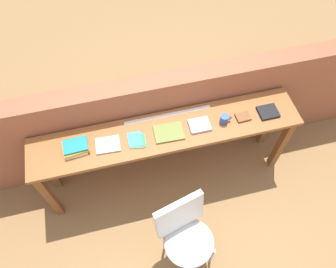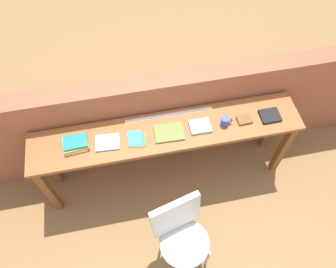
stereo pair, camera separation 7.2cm
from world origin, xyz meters
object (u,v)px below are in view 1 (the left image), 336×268
(book_stack_leftmost, at_px, (75,147))
(mug, at_px, (224,119))
(book_repair_rightmost, at_px, (268,112))
(leather_journal_brown, at_px, (243,117))
(chair_white_moulded, at_px, (186,233))
(pamphlet_pile_colourful, at_px, (137,140))
(book_open_centre, at_px, (169,132))
(magazine_cycling, at_px, (108,145))

(book_stack_leftmost, bearing_deg, mug, -1.36)
(mug, relative_size, book_repair_rightmost, 0.60)
(leather_journal_brown, bearing_deg, chair_white_moulded, -135.23)
(pamphlet_pile_colourful, relative_size, book_open_centre, 0.70)
(chair_white_moulded, bearing_deg, pamphlet_pile_colourful, 106.66)
(leather_journal_brown, bearing_deg, book_open_centre, 177.92)
(chair_white_moulded, height_order, book_repair_rightmost, book_repair_rightmost)
(chair_white_moulded, height_order, pamphlet_pile_colourful, same)
(pamphlet_pile_colourful, xyz_separation_m, book_repair_rightmost, (1.25, 0.00, 0.01))
(book_open_centre, bearing_deg, leather_journal_brown, 2.25)
(pamphlet_pile_colourful, bearing_deg, leather_journal_brown, 0.34)
(book_open_centre, xyz_separation_m, mug, (0.52, -0.00, 0.04))
(book_open_centre, distance_m, mug, 0.52)
(book_repair_rightmost, bearing_deg, leather_journal_brown, 179.21)
(magazine_cycling, height_order, leather_journal_brown, leather_journal_brown)
(pamphlet_pile_colourful, bearing_deg, mug, 0.25)
(book_repair_rightmost, bearing_deg, book_stack_leftmost, 178.76)
(book_stack_leftmost, height_order, book_repair_rightmost, book_stack_leftmost)
(book_stack_leftmost, xyz_separation_m, leather_journal_brown, (1.53, -0.03, -0.02))
(chair_white_moulded, relative_size, book_repair_rightmost, 4.89)
(book_open_centre, xyz_separation_m, leather_journal_brown, (0.71, -0.00, 0.00))
(magazine_cycling, relative_size, mug, 1.93)
(magazine_cycling, xyz_separation_m, book_repair_rightmost, (1.51, -0.01, 0.00))
(magazine_cycling, relative_size, leather_journal_brown, 1.63)
(magazine_cycling, bearing_deg, book_stack_leftmost, 178.37)
(book_open_centre, bearing_deg, pamphlet_pile_colourful, -176.30)
(pamphlet_pile_colourful, height_order, mug, mug)
(chair_white_moulded, relative_size, magazine_cycling, 4.20)
(chair_white_moulded, distance_m, book_repair_rightmost, 1.34)
(book_stack_leftmost, relative_size, pamphlet_pile_colourful, 1.24)
(book_stack_leftmost, relative_size, magazine_cycling, 1.08)
(magazine_cycling, relative_size, book_repair_rightmost, 1.16)
(pamphlet_pile_colourful, bearing_deg, chair_white_moulded, -73.34)
(book_stack_leftmost, distance_m, magazine_cycling, 0.28)
(pamphlet_pile_colourful, bearing_deg, magazine_cycling, 177.51)
(book_stack_leftmost, xyz_separation_m, magazine_cycling, (0.27, -0.02, -0.03))
(leather_journal_brown, height_order, book_repair_rightmost, book_repair_rightmost)
(pamphlet_pile_colourful, bearing_deg, book_repair_rightmost, 0.15)
(pamphlet_pile_colourful, height_order, leather_journal_brown, leather_journal_brown)
(book_stack_leftmost, height_order, leather_journal_brown, book_stack_leftmost)
(book_open_centre, distance_m, book_repair_rightmost, 0.96)
(mug, height_order, book_repair_rightmost, mug)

